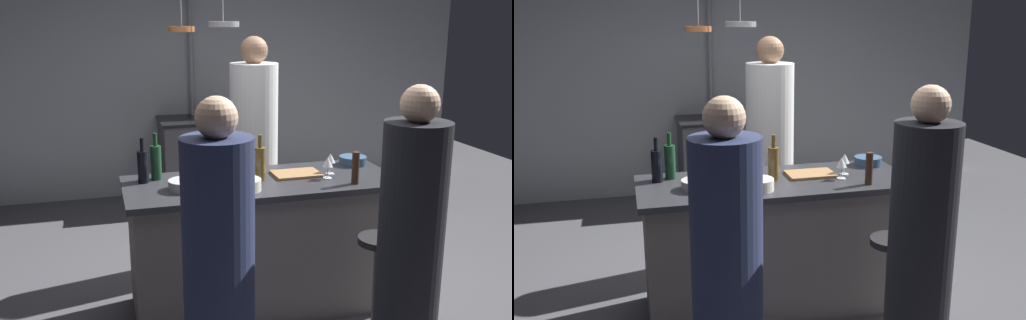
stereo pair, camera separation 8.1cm
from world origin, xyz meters
TOP-DOWN VIEW (x-y plane):
  - ground_plane at (0.00, 0.00)m, footprint 9.00×9.00m
  - back_wall at (0.00, 2.85)m, footprint 6.40×0.16m
  - kitchen_island at (0.00, 0.00)m, footprint 1.80×0.72m
  - stove_range at (0.00, 2.45)m, footprint 0.80×0.64m
  - chef at (0.18, 0.83)m, footprint 0.38×0.38m
  - bar_stool_left at (-0.49, -0.62)m, footprint 0.28×0.28m
  - guest_left at (-0.51, -1.02)m, footprint 0.34×0.34m
  - bar_stool_right at (0.54, -0.62)m, footprint 0.28×0.28m
  - guest_right at (0.52, -0.98)m, footprint 0.34×0.34m
  - overhead_pot_rack at (-0.04, 1.93)m, footprint 0.59×1.55m
  - potted_plant at (1.69, 1.31)m, footprint 0.36×0.36m
  - cutting_board at (0.26, 0.05)m, footprint 0.32×0.22m
  - pepper_mill at (0.55, -0.24)m, footprint 0.05×0.05m
  - wine_bottle_amber at (-0.01, 0.02)m, footprint 0.07×0.07m
  - wine_bottle_dark at (-0.75, 0.16)m, footprint 0.07×0.07m
  - wine_bottle_green at (-0.66, 0.21)m, footprint 0.07×0.07m
  - wine_glass_by_chef at (-0.19, 0.13)m, footprint 0.07×0.07m
  - wine_glass_near_left_guest at (0.49, 0.01)m, footprint 0.07×0.07m
  - wine_glass_near_right_guest at (0.43, -0.08)m, footprint 0.07×0.07m
  - mixing_bowl_steel at (-0.52, -0.07)m, footprint 0.21×0.21m
  - mixing_bowl_ceramic at (-0.17, -0.18)m, footprint 0.20×0.20m
  - mixing_bowl_blue at (0.75, 0.21)m, footprint 0.20×0.20m

SIDE VIEW (x-z plane):
  - ground_plane at x=0.00m, z-range 0.00..0.00m
  - potted_plant at x=1.69m, z-range 0.04..0.56m
  - bar_stool_left at x=-0.49m, z-range 0.04..0.72m
  - bar_stool_right at x=0.54m, z-range 0.04..0.72m
  - stove_range at x=0.00m, z-range 0.00..0.89m
  - kitchen_island at x=0.00m, z-range 0.00..0.90m
  - guest_left at x=-0.51m, z-range -0.06..1.55m
  - guest_right at x=0.52m, z-range -0.06..1.56m
  - chef at x=0.18m, z-range -0.07..1.73m
  - cutting_board at x=0.26m, z-range 0.90..0.92m
  - mixing_bowl_blue at x=0.75m, z-range 0.90..0.96m
  - mixing_bowl_steel at x=-0.52m, z-range 0.90..0.96m
  - mixing_bowl_ceramic at x=-0.17m, z-range 0.90..0.97m
  - pepper_mill at x=0.55m, z-range 0.90..1.11m
  - wine_glass_by_chef at x=-0.19m, z-range 0.93..1.08m
  - wine_glass_near_left_guest at x=0.49m, z-range 0.93..1.08m
  - wine_glass_near_right_guest at x=0.43m, z-range 0.93..1.08m
  - wine_bottle_dark at x=-0.75m, z-range 0.86..1.16m
  - wine_bottle_amber at x=-0.01m, z-range 0.86..1.17m
  - wine_bottle_green at x=-0.66m, z-range 0.86..1.17m
  - back_wall at x=0.00m, z-range 0.00..2.60m
  - overhead_pot_rack at x=-0.04m, z-range 0.54..2.71m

